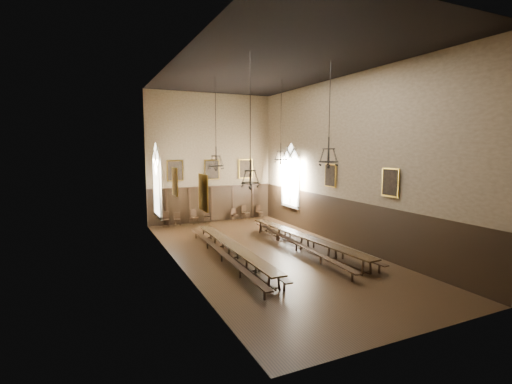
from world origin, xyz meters
TOP-DOWN VIEW (x-y plane):
  - floor at (0.00, 0.00)m, footprint 9.00×18.00m
  - ceiling at (0.00, 0.00)m, footprint 9.00×18.00m
  - wall_back at (0.00, 9.01)m, footprint 9.00×0.02m
  - wall_front at (0.00, -9.01)m, footprint 9.00×0.02m
  - wall_left at (-4.51, 0.00)m, footprint 0.02×18.00m
  - wall_right at (4.51, 0.00)m, footprint 0.02×18.00m
  - wainscot_panelling at (0.00, 0.00)m, footprint 9.00×18.00m
  - table_left at (-2.00, -0.23)m, footprint 0.75×9.35m
  - table_right at (2.01, -0.15)m, footprint 1.28×9.68m
  - bench_left_outer at (-2.57, -0.22)m, footprint 0.57×10.36m
  - bench_left_inner at (-1.52, 0.08)m, footprint 0.63×10.14m
  - bench_right_inner at (1.49, -0.19)m, footprint 0.87×10.20m
  - bench_right_outer at (2.64, -0.05)m, footprint 0.89×9.83m
  - chair_0 at (-3.38, 8.55)m, footprint 0.50×0.50m
  - chair_1 at (-2.60, 8.53)m, footprint 0.43×0.43m
  - chair_2 at (-1.40, 8.55)m, footprint 0.55×0.55m
  - chair_3 at (-0.51, 8.59)m, footprint 0.46×0.46m
  - chair_5 at (1.53, 8.53)m, footprint 0.47×0.47m
  - chair_6 at (2.42, 8.55)m, footprint 0.58×0.58m
  - chair_7 at (3.58, 8.60)m, footprint 0.51×0.51m
  - chandelier_back_left at (-1.68, 2.97)m, footprint 0.83×0.83m
  - chandelier_back_right at (1.90, 2.29)m, footprint 0.76×0.76m
  - chandelier_front_left at (-2.08, -2.43)m, footprint 0.78×0.78m
  - chandelier_front_right at (1.74, -2.41)m, footprint 0.89×0.89m
  - portrait_back_0 at (-2.60, 8.88)m, footprint 1.10×0.12m
  - portrait_back_1 at (0.00, 8.88)m, footprint 1.10×0.12m
  - portrait_back_2 at (2.60, 8.88)m, footprint 1.10×0.12m
  - portrait_left_0 at (-4.38, 1.00)m, footprint 0.12×1.00m
  - portrait_left_1 at (-4.38, -3.50)m, footprint 0.12×1.00m
  - portrait_right_0 at (4.38, 1.00)m, footprint 0.12×1.00m
  - portrait_right_1 at (4.38, -3.50)m, footprint 0.12×1.00m
  - window_right at (4.43, 5.50)m, footprint 0.20×2.20m
  - window_left at (-4.43, 5.50)m, footprint 0.20×2.20m

SIDE VIEW (x-z plane):
  - floor at x=0.00m, z-range -0.02..0.00m
  - chair_5 at x=1.53m, z-range -0.17..0.70m
  - chair_3 at x=-0.51m, z-range -0.18..0.71m
  - chair_1 at x=-2.60m, z-range -0.18..0.71m
  - bench_right_outer at x=2.64m, z-range 0.06..0.50m
  - chair_7 at x=3.58m, z-range -0.19..0.77m
  - bench_left_inner at x=-1.52m, z-range 0.06..0.52m
  - bench_right_inner at x=1.49m, z-range 0.06..0.52m
  - bench_left_outer at x=-2.57m, z-range 0.06..0.53m
  - chair_0 at x=-3.38m, z-range -0.20..0.81m
  - chair_2 at x=-1.40m, z-range -0.20..0.82m
  - chair_6 at x=2.42m, z-range -0.21..0.83m
  - table_left at x=-2.00m, z-range 0.00..0.73m
  - table_right at x=2.01m, z-range 0.00..0.75m
  - wainscot_panelling at x=0.00m, z-range 0.00..2.50m
  - window_right at x=4.43m, z-range 1.10..5.70m
  - window_left at x=-4.43m, z-range 1.10..5.70m
  - portrait_back_0 at x=-2.60m, z-range 3.00..4.40m
  - portrait_back_1 at x=0.00m, z-range 3.00..4.40m
  - portrait_back_2 at x=2.60m, z-range 3.00..4.40m
  - portrait_left_0 at x=-4.38m, z-range 3.05..4.35m
  - portrait_left_1 at x=-4.38m, z-range 3.05..4.35m
  - portrait_right_0 at x=4.38m, z-range 3.05..4.35m
  - portrait_right_1 at x=4.38m, z-range 3.05..4.35m
  - chandelier_front_left at x=-2.08m, z-range 1.60..6.89m
  - wall_back at x=0.00m, z-range 0.00..9.00m
  - wall_front at x=0.00m, z-range 0.00..9.00m
  - wall_left at x=-4.51m, z-range 0.00..9.00m
  - wall_right at x=4.51m, z-range 0.00..9.00m
  - chandelier_back_left at x=-1.68m, z-range 2.17..7.04m
  - chandelier_back_right at x=1.90m, z-range 2.64..7.20m
  - chandelier_front_right at x=1.74m, z-range 2.66..7.18m
  - ceiling at x=0.00m, z-range 9.00..9.02m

